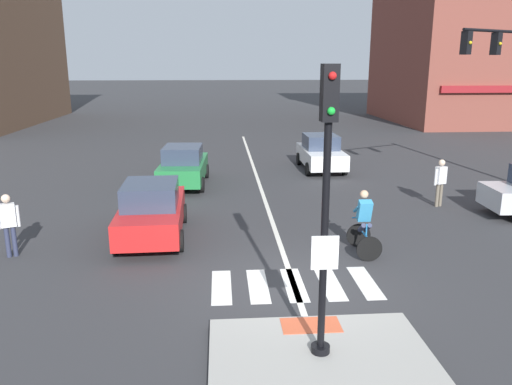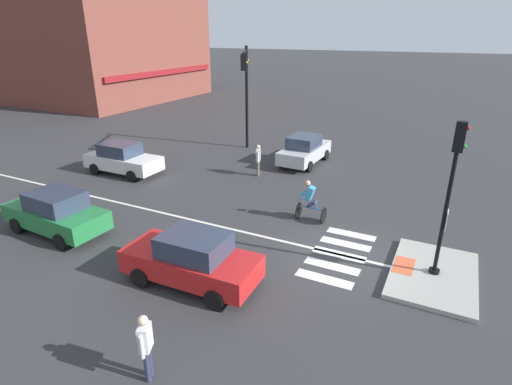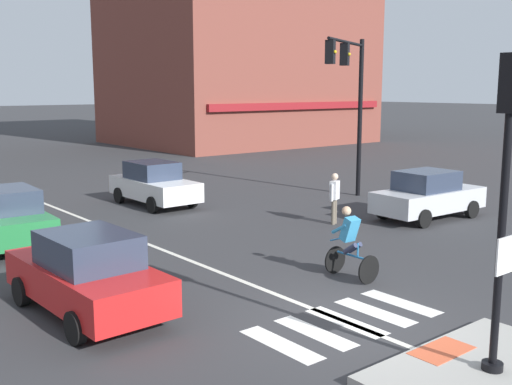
{
  "view_description": "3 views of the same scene",
  "coord_description": "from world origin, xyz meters",
  "px_view_note": "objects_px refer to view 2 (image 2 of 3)",
  "views": [
    {
      "loc": [
        -1.63,
        -10.43,
        4.85
      ],
      "look_at": [
        -0.67,
        2.71,
        1.47
      ],
      "focal_mm": 35.21,
      "sensor_mm": 36.0,
      "label": 1
    },
    {
      "loc": [
        -12.03,
        -2.89,
        7.1
      ],
      "look_at": [
        0.86,
        3.58,
        1.32
      ],
      "focal_mm": 28.4,
      "sensor_mm": 36.0,
      "label": 2
    },
    {
      "loc": [
        -8.3,
        -7.53,
        4.38
      ],
      "look_at": [
        0.73,
        3.58,
        1.93
      ],
      "focal_mm": 43.1,
      "sensor_mm": 36.0,
      "label": 3
    }
  ],
  "objects_px": {
    "signal_pole": "(450,187)",
    "traffic_light_mast": "(246,81)",
    "car_white_eastbound_far": "(123,159)",
    "car_silver_cross_right": "(304,150)",
    "car_red_westbound_near": "(192,259)",
    "pedestrian_waiting_far_side": "(258,158)",
    "cyclist": "(310,200)",
    "pedestrian_at_curb_left": "(146,343)",
    "car_green_westbound_far": "(56,212)"
  },
  "relations": [
    {
      "from": "traffic_light_mast",
      "to": "cyclist",
      "type": "bearing_deg",
      "value": -137.5
    },
    {
      "from": "signal_pole",
      "to": "car_red_westbound_near",
      "type": "height_order",
      "value": "signal_pole"
    },
    {
      "from": "signal_pole",
      "to": "car_white_eastbound_far",
      "type": "height_order",
      "value": "signal_pole"
    },
    {
      "from": "car_green_westbound_far",
      "to": "car_red_westbound_near",
      "type": "bearing_deg",
      "value": -94.16
    },
    {
      "from": "traffic_light_mast",
      "to": "car_silver_cross_right",
      "type": "xyz_separation_m",
      "value": [
        -0.44,
        -3.97,
        -3.53
      ]
    },
    {
      "from": "car_green_westbound_far",
      "to": "cyclist",
      "type": "bearing_deg",
      "value": -57.2
    },
    {
      "from": "car_green_westbound_far",
      "to": "cyclist",
      "type": "height_order",
      "value": "cyclist"
    },
    {
      "from": "car_silver_cross_right",
      "to": "pedestrian_at_curb_left",
      "type": "xyz_separation_m",
      "value": [
        -16.11,
        -2.4,
        0.17
      ]
    },
    {
      "from": "cyclist",
      "to": "car_silver_cross_right",
      "type": "bearing_deg",
      "value": 22.01
    },
    {
      "from": "signal_pole",
      "to": "car_red_westbound_near",
      "type": "xyz_separation_m",
      "value": [
        -3.6,
        6.49,
        -2.18
      ]
    },
    {
      "from": "car_white_eastbound_far",
      "to": "pedestrian_waiting_far_side",
      "type": "distance_m",
      "value": 7.19
    },
    {
      "from": "car_silver_cross_right",
      "to": "pedestrian_waiting_far_side",
      "type": "height_order",
      "value": "pedestrian_waiting_far_side"
    },
    {
      "from": "car_silver_cross_right",
      "to": "cyclist",
      "type": "bearing_deg",
      "value": -157.99
    },
    {
      "from": "car_red_westbound_near",
      "to": "car_green_westbound_far",
      "type": "bearing_deg",
      "value": 85.84
    },
    {
      "from": "car_white_eastbound_far",
      "to": "pedestrian_at_curb_left",
      "type": "bearing_deg",
      "value": -134.37
    },
    {
      "from": "traffic_light_mast",
      "to": "car_white_eastbound_far",
      "type": "bearing_deg",
      "value": 147.77
    },
    {
      "from": "signal_pole",
      "to": "traffic_light_mast",
      "type": "distance_m",
      "value": 15.07
    },
    {
      "from": "pedestrian_waiting_far_side",
      "to": "car_green_westbound_far",
      "type": "bearing_deg",
      "value": 156.99
    },
    {
      "from": "car_red_westbound_near",
      "to": "car_silver_cross_right",
      "type": "distance_m",
      "value": 12.71
    },
    {
      "from": "traffic_light_mast",
      "to": "car_green_westbound_far",
      "type": "height_order",
      "value": "traffic_light_mast"
    },
    {
      "from": "car_silver_cross_right",
      "to": "car_white_eastbound_far",
      "type": "bearing_deg",
      "value": 126.61
    },
    {
      "from": "car_white_eastbound_far",
      "to": "traffic_light_mast",
      "type": "bearing_deg",
      "value": -32.23
    },
    {
      "from": "signal_pole",
      "to": "traffic_light_mast",
      "type": "height_order",
      "value": "traffic_light_mast"
    },
    {
      "from": "traffic_light_mast",
      "to": "car_silver_cross_right",
      "type": "bearing_deg",
      "value": -96.37
    },
    {
      "from": "traffic_light_mast",
      "to": "car_white_eastbound_far",
      "type": "height_order",
      "value": "traffic_light_mast"
    },
    {
      "from": "signal_pole",
      "to": "car_red_westbound_near",
      "type": "bearing_deg",
      "value": 118.99
    },
    {
      "from": "car_white_eastbound_far",
      "to": "pedestrian_at_curb_left",
      "type": "xyz_separation_m",
      "value": [
        -10.17,
        -10.4,
        0.17
      ]
    },
    {
      "from": "signal_pole",
      "to": "car_white_eastbound_far",
      "type": "xyz_separation_m",
      "value": [
        3.12,
        15.64,
        -2.18
      ]
    },
    {
      "from": "cyclist",
      "to": "car_red_westbound_near",
      "type": "bearing_deg",
      "value": 163.72
    },
    {
      "from": "car_white_eastbound_far",
      "to": "signal_pole",
      "type": "bearing_deg",
      "value": -101.29
    },
    {
      "from": "car_white_eastbound_far",
      "to": "car_silver_cross_right",
      "type": "relative_size",
      "value": 0.98
    },
    {
      "from": "car_red_westbound_near",
      "to": "car_green_westbound_far",
      "type": "height_order",
      "value": "same"
    },
    {
      "from": "car_red_westbound_near",
      "to": "pedestrian_waiting_far_side",
      "type": "relative_size",
      "value": 2.48
    },
    {
      "from": "car_green_westbound_far",
      "to": "car_silver_cross_right",
      "type": "height_order",
      "value": "same"
    },
    {
      "from": "car_green_westbound_far",
      "to": "cyclist",
      "type": "xyz_separation_m",
      "value": [
        5.22,
        -8.1,
        0.06
      ]
    },
    {
      "from": "pedestrian_at_curb_left",
      "to": "car_white_eastbound_far",
      "type": "bearing_deg",
      "value": 45.63
    },
    {
      "from": "car_red_westbound_near",
      "to": "car_silver_cross_right",
      "type": "bearing_deg",
      "value": 5.2
    },
    {
      "from": "pedestrian_at_curb_left",
      "to": "signal_pole",
      "type": "bearing_deg",
      "value": -36.61
    },
    {
      "from": "car_green_westbound_far",
      "to": "pedestrian_waiting_far_side",
      "type": "height_order",
      "value": "pedestrian_waiting_far_side"
    },
    {
      "from": "traffic_light_mast",
      "to": "car_red_westbound_near",
      "type": "distance_m",
      "value": 14.5
    },
    {
      "from": "signal_pole",
      "to": "pedestrian_waiting_far_side",
      "type": "height_order",
      "value": "signal_pole"
    },
    {
      "from": "pedestrian_at_curb_left",
      "to": "cyclist",
      "type": "bearing_deg",
      "value": -2.57
    },
    {
      "from": "signal_pole",
      "to": "car_white_eastbound_far",
      "type": "distance_m",
      "value": 16.09
    },
    {
      "from": "car_white_eastbound_far",
      "to": "car_silver_cross_right",
      "type": "distance_m",
      "value": 9.96
    },
    {
      "from": "car_white_eastbound_far",
      "to": "pedestrian_at_curb_left",
      "type": "relative_size",
      "value": 2.46
    },
    {
      "from": "cyclist",
      "to": "pedestrian_at_curb_left",
      "type": "distance_m",
      "value": 9.16
    },
    {
      "from": "traffic_light_mast",
      "to": "cyclist",
      "type": "distance_m",
      "value": 10.63
    },
    {
      "from": "pedestrian_waiting_far_side",
      "to": "cyclist",
      "type": "bearing_deg",
      "value": -132.74
    },
    {
      "from": "pedestrian_at_curb_left",
      "to": "pedestrian_waiting_far_side",
      "type": "height_order",
      "value": "same"
    },
    {
      "from": "signal_pole",
      "to": "car_green_westbound_far",
      "type": "bearing_deg",
      "value": 103.59
    }
  ]
}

